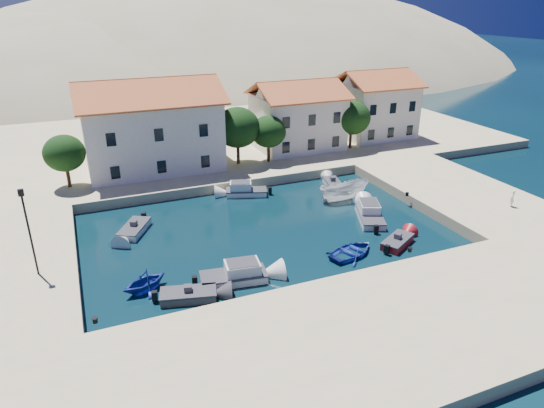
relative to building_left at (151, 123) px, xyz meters
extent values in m
plane|color=black|center=(6.00, -28.00, -5.94)|extent=(400.00, 400.00, 0.00)
cube|color=tan|center=(6.00, -34.00, -5.44)|extent=(52.00, 12.00, 1.00)
cube|color=tan|center=(26.50, -18.00, -5.44)|extent=(11.00, 20.00, 1.00)
cube|color=tan|center=(-13.00, -18.00, -5.44)|extent=(8.00, 20.00, 1.00)
cube|color=tan|center=(8.00, 10.00, -5.44)|extent=(80.00, 36.00, 1.00)
ellipsoid|color=#988B67|center=(-4.00, 82.00, -25.94)|extent=(198.00, 126.00, 72.00)
ellipsoid|color=#988B67|center=(41.00, 102.00, -30.94)|extent=(220.00, 176.00, 99.00)
cube|color=silver|center=(0.00, 0.00, -1.19)|extent=(14.00, 9.00, 7.50)
pyramid|color=#A64425|center=(0.00, 0.00, 3.66)|extent=(14.70, 9.45, 2.20)
cube|color=silver|center=(18.00, 1.00, -1.69)|extent=(10.00, 8.00, 6.50)
pyramid|color=#A64425|center=(18.00, 1.00, 2.46)|extent=(10.50, 8.40, 1.80)
cube|color=silver|center=(30.00, 2.00, -1.44)|extent=(9.00, 8.00, 7.00)
pyramid|color=#A64425|center=(30.00, 2.00, 2.96)|extent=(9.45, 8.40, 1.80)
cylinder|color=#382314|center=(-9.00, -3.00, -3.69)|extent=(0.36, 0.36, 2.50)
ellipsoid|color=black|center=(-9.00, -3.00, -1.44)|extent=(4.00, 4.00, 3.60)
cylinder|color=#382314|center=(9.00, -2.50, -3.44)|extent=(0.36, 0.36, 3.00)
ellipsoid|color=black|center=(9.00, -2.50, -0.74)|extent=(5.00, 5.00, 4.50)
cylinder|color=#382314|center=(12.50, -3.00, -3.69)|extent=(0.36, 0.36, 2.50)
ellipsoid|color=black|center=(12.50, -3.00, -1.44)|extent=(4.00, 4.00, 3.60)
cylinder|color=#382314|center=(24.00, -2.00, -3.56)|extent=(0.36, 0.36, 2.75)
ellipsoid|color=black|center=(24.00, -2.00, -1.09)|extent=(4.60, 4.60, 4.14)
cylinder|color=black|center=(-11.50, -20.00, -1.94)|extent=(0.14, 0.14, 6.00)
cube|color=black|center=(-11.50, -20.00, 1.06)|extent=(0.35, 0.25, 0.45)
cylinder|color=black|center=(-8.30, -27.20, -4.79)|extent=(0.36, 0.36, 0.30)
cylinder|color=black|center=(14.00, -27.20, -4.79)|extent=(0.36, 0.36, 0.30)
cylinder|color=black|center=(20.70, -18.00, -4.79)|extent=(0.36, 0.36, 0.30)
cube|color=#38373D|center=(-2.42, -25.47, -5.69)|extent=(3.89, 2.44, 0.90)
cube|color=#38373D|center=(-2.42, -25.47, -5.36)|extent=(3.98, 2.49, 0.10)
cube|color=#38373D|center=(-2.42, -25.47, -5.14)|extent=(0.61, 0.61, 0.50)
cube|color=white|center=(1.06, -24.50, -5.69)|extent=(4.77, 2.56, 0.90)
cube|color=#38373D|center=(1.06, -24.50, -5.36)|extent=(4.88, 2.61, 0.10)
cube|color=white|center=(1.06, -24.50, -4.99)|extent=(2.61, 1.97, 0.90)
imported|color=navy|center=(10.77, -24.40, -5.94)|extent=(4.89, 4.11, 0.87)
cube|color=maroon|center=(14.97, -24.46, -5.69)|extent=(3.54, 2.87, 0.90)
cube|color=#38373D|center=(14.97, -24.46, -5.36)|extent=(3.62, 2.94, 0.10)
cube|color=#38373D|center=(14.97, -24.46, -5.14)|extent=(0.68, 0.68, 0.50)
cube|color=white|center=(15.67, -19.41, -5.69)|extent=(3.67, 5.19, 0.90)
cube|color=#38373D|center=(15.67, -19.41, -5.36)|extent=(3.75, 5.31, 0.10)
cube|color=white|center=(15.67, -19.41, -4.99)|extent=(2.52, 2.99, 0.90)
imported|color=white|center=(15.85, -14.46, -5.94)|extent=(5.36, 2.16, 2.05)
cube|color=white|center=(16.70, -10.73, -5.69)|extent=(2.12, 3.32, 0.90)
cube|color=#38373D|center=(16.70, -10.73, -5.36)|extent=(2.17, 3.40, 0.10)
cube|color=#38373D|center=(16.70, -10.73, -5.14)|extent=(0.60, 0.60, 0.50)
imported|color=navy|center=(-4.90, -23.26, -5.94)|extent=(4.01, 3.77, 1.68)
cube|color=white|center=(-4.29, -13.84, -5.69)|extent=(3.30, 4.09, 0.90)
cube|color=#38373D|center=(-4.29, -13.84, -5.36)|extent=(3.38, 4.18, 0.10)
cube|color=#38373D|center=(-4.29, -13.84, -5.14)|extent=(0.68, 0.68, 0.50)
cube|color=white|center=(7.39, -9.57, -5.69)|extent=(4.34, 2.91, 0.90)
cube|color=#38373D|center=(7.39, -9.57, -5.36)|extent=(4.44, 2.97, 0.10)
cube|color=white|center=(7.39, -9.57, -4.99)|extent=(2.47, 2.05, 0.90)
imported|color=silver|center=(27.78, -23.72, -4.15)|extent=(0.68, 0.65, 1.57)
camera|label=1|loc=(-7.73, -52.62, 12.49)|focal=32.00mm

